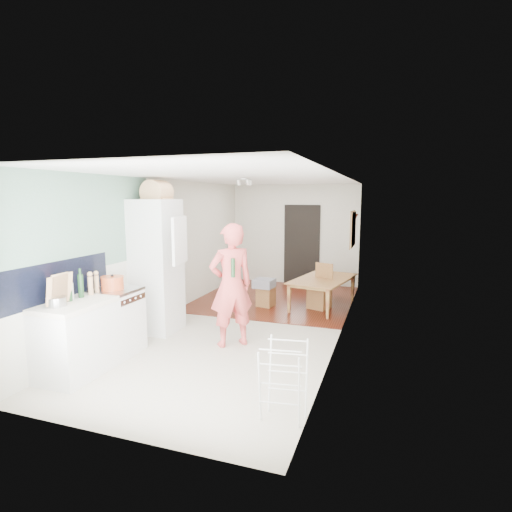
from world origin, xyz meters
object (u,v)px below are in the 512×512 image
Objects in this scene: dining_chair at (320,287)px; stool at (266,297)px; person at (231,274)px; drying_rack at (284,382)px; dining_table at (324,295)px.

dining_chair is 1.09m from stool.
person is 2.22m from drying_rack.
dining_chair is at bearing 162.91° from dining_table.
stool is 4.13m from drying_rack.
dining_table is 1.81× the size of drying_rack.
dining_table is 1.60× the size of dining_chair.
dining_chair is 1.13× the size of drying_rack.
dining_table is 1.17m from stool.
stool is at bearing 101.32° from drying_rack.
dining_table is at bearing 16.69° from stool.
dining_chair is at bearing 86.51° from drying_rack.
dining_table is 4.23m from drying_rack.
stool is at bearing -151.05° from dining_chair.
drying_rack is at bearing 84.30° from person.
dining_chair reaches higher than dining_table.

